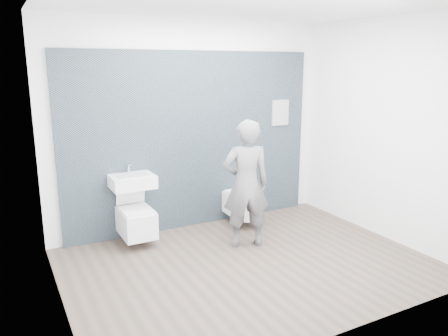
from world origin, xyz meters
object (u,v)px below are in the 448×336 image
visitor (246,184)px  toilet_square (136,221)px  washbasin (132,181)px  toilet_rounded (244,205)px

visitor → toilet_square: bearing=-12.1°
washbasin → toilet_rounded: size_ratio=0.86×
washbasin → visitor: visitor is taller
toilet_square → toilet_rounded: toilet_square is taller
washbasin → toilet_square: bearing=-90.0°
toilet_square → visitor: 1.46m
visitor → washbasin: bearing=-14.8°
washbasin → toilet_rounded: (1.54, -0.11, -0.51)m
washbasin → toilet_square: (0.00, -0.08, -0.49)m
toilet_square → visitor: bearing=-29.6°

